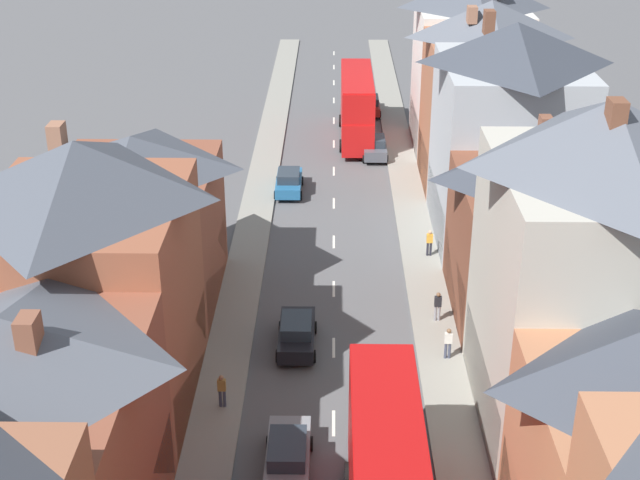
# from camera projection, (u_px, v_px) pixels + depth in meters

# --- Properties ---
(pavement_left) EXTENTS (2.20, 104.00, 0.14)m
(pavement_left) POSITION_uv_depth(u_px,v_px,m) (253.00, 227.00, 56.19)
(pavement_left) COLOR gray
(pavement_left) RESTS_ON ground
(pavement_right) EXTENTS (2.20, 104.00, 0.14)m
(pavement_right) POSITION_uv_depth(u_px,v_px,m) (415.00, 228.00, 56.06)
(pavement_right) COLOR gray
(pavement_right) RESTS_ON ground
(centre_line_dashes) EXTENTS (0.14, 97.80, 0.01)m
(centre_line_dashes) POSITION_uv_depth(u_px,v_px,m) (334.00, 242.00, 54.35)
(centre_line_dashes) COLOR silver
(centre_line_dashes) RESTS_ON ground
(terrace_row_left) EXTENTS (8.00, 45.82, 14.14)m
(terrace_row_left) POSITION_uv_depth(u_px,v_px,m) (6.00, 445.00, 27.54)
(terrace_row_left) COLOR beige
(terrace_row_left) RESTS_ON ground
(terrace_row_right) EXTENTS (8.00, 70.89, 14.44)m
(terrace_row_right) POSITION_uv_depth(u_px,v_px,m) (566.00, 249.00, 39.15)
(terrace_row_right) COLOR #A36042
(terrace_row_right) RESTS_ON ground
(double_decker_bus_lead) EXTENTS (2.74, 10.80, 5.30)m
(double_decker_bus_lead) POSITION_uv_depth(u_px,v_px,m) (357.00, 106.00, 70.40)
(double_decker_bus_lead) COLOR red
(double_decker_bus_lead) RESTS_ON ground
(car_near_blue) EXTENTS (1.90, 4.55, 1.66)m
(car_near_blue) POSITION_uv_depth(u_px,v_px,m) (288.00, 457.00, 34.82)
(car_near_blue) COLOR gray
(car_near_blue) RESTS_ON ground
(car_near_silver) EXTENTS (1.90, 4.22, 1.61)m
(car_near_silver) POSITION_uv_depth(u_px,v_px,m) (370.00, 105.00, 77.44)
(car_near_silver) COLOR maroon
(car_near_silver) RESTS_ON ground
(car_parked_left_a) EXTENTS (1.90, 4.27, 1.65)m
(car_parked_left_a) POSITION_uv_depth(u_px,v_px,m) (297.00, 333.00, 43.19)
(car_parked_left_a) COLOR black
(car_parked_left_a) RESTS_ON ground
(car_parked_right_a) EXTENTS (1.90, 3.99, 1.69)m
(car_parked_right_a) POSITION_uv_depth(u_px,v_px,m) (375.00, 147.00, 67.43)
(car_parked_right_a) COLOR #4C515B
(car_parked_right_a) RESTS_ON ground
(car_parked_left_b) EXTENTS (1.90, 4.35, 1.61)m
(car_parked_left_b) POSITION_uv_depth(u_px,v_px,m) (289.00, 181.00, 61.16)
(car_parked_left_b) COLOR #236093
(car_parked_left_b) RESTS_ON ground
(pedestrian_mid_left) EXTENTS (0.36, 0.22, 1.61)m
(pedestrian_mid_left) POSITION_uv_depth(u_px,v_px,m) (222.00, 389.00, 38.59)
(pedestrian_mid_left) COLOR #3D4256
(pedestrian_mid_left) RESTS_ON pavement_left
(pedestrian_mid_right) EXTENTS (0.36, 0.22, 1.61)m
(pedestrian_mid_right) POSITION_uv_depth(u_px,v_px,m) (448.00, 342.00, 42.07)
(pedestrian_mid_right) COLOR #3D4256
(pedestrian_mid_right) RESTS_ON pavement_right
(pedestrian_far_left) EXTENTS (0.36, 0.22, 1.61)m
(pedestrian_far_left) POSITION_uv_depth(u_px,v_px,m) (438.00, 305.00, 45.23)
(pedestrian_far_left) COLOR gray
(pedestrian_far_left) RESTS_ON pavement_right
(pedestrian_far_right) EXTENTS (0.36, 0.22, 1.61)m
(pedestrian_far_right) POSITION_uv_depth(u_px,v_px,m) (430.00, 242.00, 51.99)
(pedestrian_far_right) COLOR #23232D
(pedestrian_far_right) RESTS_ON pavement_right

